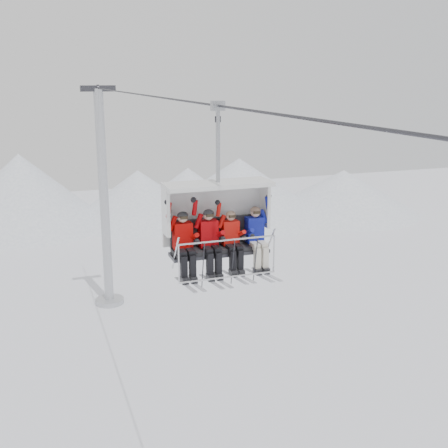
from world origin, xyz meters
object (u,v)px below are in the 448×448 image
object	(u,v)px
lift_tower_right	(105,215)
skier_far_right	(256,235)
skier_far_left	(184,242)
skier_center_left	(210,239)
chairlift_carrier	(216,216)
skier_center_right	(232,239)

from	to	relation	value
lift_tower_right	skier_far_right	bearing A→B (deg)	-87.60
skier_far_left	skier_center_left	size ratio (longest dim) A/B	1.00
chairlift_carrier	skier_center_left	distance (m)	0.63
skier_center_right	skier_far_right	size ratio (longest dim) A/B	1.00
lift_tower_right	skier_far_right	distance (m)	22.22
skier_far_left	chairlift_carrier	bearing A→B (deg)	18.84
chairlift_carrier	skier_center_left	world-z (taller)	chairlift_carrier
chairlift_carrier	skier_far_left	xyz separation A→B (m)	(-0.89, -0.30, -0.48)
lift_tower_right	skier_far_right	world-z (taller)	lift_tower_right
skier_far_left	skier_far_right	distance (m)	1.80
chairlift_carrier	skier_far_left	size ratio (longest dim) A/B	2.35
chairlift_carrier	skier_far_right	world-z (taller)	chairlift_carrier
skier_center_right	skier_far_right	xyz separation A→B (m)	(0.63, 0.01, 0.02)
chairlift_carrier	lift_tower_right	bearing A→B (deg)	90.00
skier_center_right	chairlift_carrier	bearing A→B (deg)	131.83
lift_tower_right	skier_center_left	bearing A→B (deg)	-90.71
lift_tower_right	skier_far_right	size ratio (longest dim) A/B	7.99
skier_center_right	skier_far_right	distance (m)	0.63
skier_center_left	skier_center_right	bearing A→B (deg)	-1.03
skier_center_left	skier_far_right	size ratio (longest dim) A/B	1.01
lift_tower_right	skier_center_right	bearing A→B (deg)	-89.26
chairlift_carrier	skier_center_right	bearing A→B (deg)	-48.17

